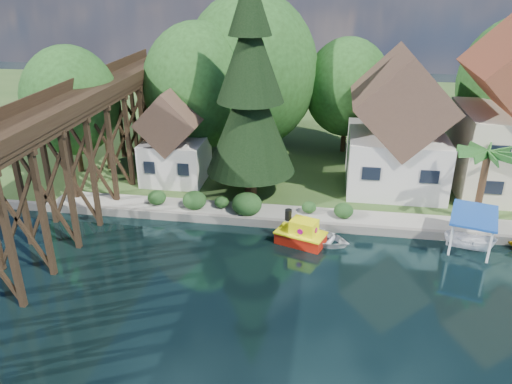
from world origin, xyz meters
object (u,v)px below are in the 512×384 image
palm_tree (488,156)px  conifer (250,93)px  boat_canopy (471,234)px  house_left (398,131)px  shed (175,142)px  boat_white_a (321,236)px  trestle_bridge (58,160)px  tugboat (301,234)px

palm_tree → conifer: bearing=172.8°
boat_canopy → house_left: bearing=114.6°
shed → boat_white_a: bearing=-32.9°
shed → conifer: bearing=-18.1°
trestle_bridge → palm_tree: size_ratio=7.86×
palm_tree → boat_canopy: size_ratio=1.23×
boat_canopy → trestle_bridge: bearing=-176.4°
house_left → tugboat: size_ratio=3.02×
house_left → tugboat: (-6.78, -10.05, -4.43)m
boat_canopy → shed: bearing=161.1°
trestle_bridge → tugboat: size_ratio=12.10×
palm_tree → tugboat: bearing=-160.5°
shed → tugboat: (11.22, -8.55, -3.12)m
tugboat → boat_canopy: boat_canopy is taller
trestle_bridge → palm_tree: trestle_bridge is taller
shed → palm_tree: 23.71m
boat_white_a → boat_canopy: size_ratio=0.89×
trestle_bridge → shed: 10.69m
palm_tree → boat_white_a: palm_tree is taller
conifer → boat_white_a: conifer is taller
tugboat → boat_white_a: tugboat is taller
trestle_bridge → house_left: (23.00, 10.83, -0.21)m
house_left → shed: size_ratio=1.40×
house_left → palm_tree: (5.26, -5.79, 0.27)m
palm_tree → tugboat: (-12.04, -4.26, -4.70)m
trestle_bridge → shed: (5.00, 9.33, -1.52)m
house_left → boat_white_a: 12.03m
tugboat → boat_canopy: bearing=4.9°
trestle_bridge → house_left: size_ratio=4.01×
boat_white_a → shed: bearing=79.0°
boat_canopy → conifer: bearing=160.7°
palm_tree → house_left: bearing=132.3°
shed → boat_white_a: shed is taller
palm_tree → tugboat: size_ratio=1.54×
house_left → tugboat: bearing=-124.0°
house_left → tugboat: 12.91m
trestle_bridge → house_left: house_left is taller
palm_tree → boat_canopy: palm_tree is taller
house_left → shed: 18.11m
shed → conifer: conifer is taller
boat_white_a → house_left: bearing=-7.7°
tugboat → boat_white_a: (1.30, 0.43, -0.28)m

